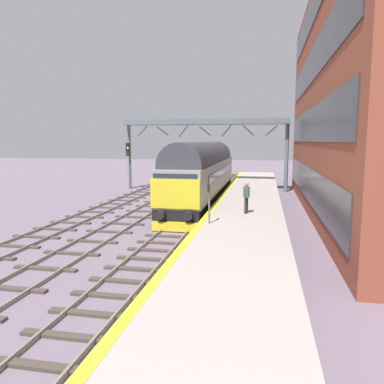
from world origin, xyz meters
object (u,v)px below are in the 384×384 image
(platform_number_sign, at_px, (209,197))
(waiting_passenger, at_px, (246,195))
(diesel_locomotive, at_px, (203,171))
(signal_post_near, at_px, (128,159))

(platform_number_sign, bearing_deg, waiting_passenger, 60.31)
(diesel_locomotive, height_order, waiting_passenger, diesel_locomotive)
(diesel_locomotive, distance_m, waiting_passenger, 9.13)
(platform_number_sign, relative_size, waiting_passenger, 1.12)
(signal_post_near, bearing_deg, platform_number_sign, -59.63)
(diesel_locomotive, relative_size, signal_post_near, 4.03)
(diesel_locomotive, height_order, signal_post_near, diesel_locomotive)
(diesel_locomotive, xyz_separation_m, platform_number_sign, (2.11, -11.08, -0.24))
(signal_post_near, distance_m, platform_number_sign, 21.42)
(waiting_passenger, bearing_deg, signal_post_near, 56.49)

